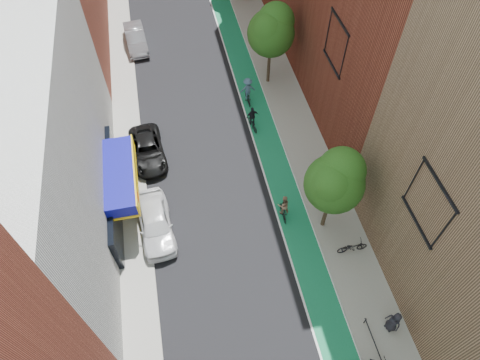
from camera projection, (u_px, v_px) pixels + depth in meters
bike_lane at (244, 70)px, 36.19m from camera, size 2.00×68.00×0.01m
sidewalk_left at (124, 85)px, 34.89m from camera, size 2.00×68.00×0.15m
sidewalk_right at (272, 65)px, 36.45m from camera, size 3.00×68.00×0.15m
building_left_white at (14, 158)px, 22.46m from camera, size 8.00×20.00×12.00m
tree_near at (336, 180)px, 23.26m from camera, size 3.40×3.36×6.42m
tree_mid at (272, 30)px, 31.34m from camera, size 3.55×3.53×6.74m
parked_car_white at (155, 223)px, 26.08m from camera, size 2.34×5.06×1.68m
parked_car_black at (148, 150)px, 29.87m from camera, size 2.58×4.94×1.33m
parked_car_silver at (136, 38)px, 37.56m from camera, size 2.01×4.83×1.55m
cyclist_lane_near at (283, 208)px, 26.75m from camera, size 0.77×1.50×1.91m
cyclist_lane_mid at (252, 120)px, 31.50m from camera, size 0.99×1.58×1.95m
cyclist_lane_far at (248, 91)px, 32.96m from camera, size 1.25×1.51×2.23m
parked_bike_far at (352, 247)px, 25.32m from camera, size 1.85×0.67×0.97m
pedestrian at (394, 322)px, 22.26m from camera, size 0.80×0.97×1.72m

